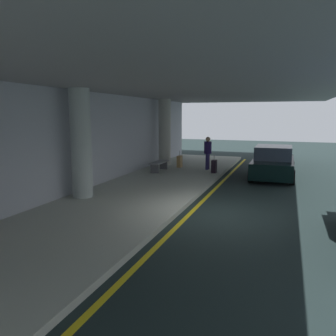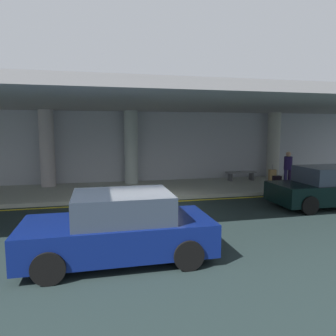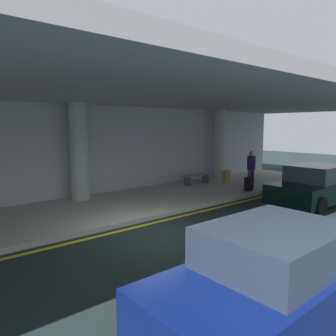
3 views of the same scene
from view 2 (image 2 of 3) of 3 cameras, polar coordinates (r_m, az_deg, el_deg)
The scene contains 14 objects.
ground_plane at distance 11.65m, azimuth -4.11°, elevation -7.22°, with size 60.00×60.00×0.00m, color #1C2828.
sidewalk at distance 14.63m, azimuth -5.99°, elevation -4.00°, with size 26.00×4.20×0.15m, color #ACB0A3.
lane_stripe_yellow at distance 12.34m, azimuth -4.63°, elevation -6.39°, with size 26.00×0.14×0.01m, color yellow.
support_column_far_left at distance 15.96m, azimuth -21.20°, elevation 3.36°, with size 0.69×0.69×3.65m, color #B2A9AB.
support_column_left_mid at distance 15.89m, azimuth -6.75°, elevation 3.77°, with size 0.69×0.69×3.65m, color #A5AFAB.
support_column_center at distance 18.55m, azimuth 18.71°, elevation 3.91°, with size 0.69×0.69×3.65m, color #ABAB9F.
ceiling_overhang at distance 13.91m, azimuth -5.94°, elevation 11.47°, with size 28.00×13.20×0.30m, color #959294.
terminal_back_wall at distance 16.62m, azimuth -7.02°, elevation 3.65°, with size 26.00×0.30×3.80m, color #AAAEB8.
car_navy at distance 7.07m, azimuth -8.85°, elevation -10.76°, with size 4.10×1.92×1.50m.
car_black at distance 13.09m, azimuth 26.99°, elevation -3.20°, with size 4.10×1.92×1.50m.
traveler_with_luggage at distance 15.92m, azimuth 21.06°, elevation 0.24°, with size 0.38×0.38×1.68m.
suitcase_upright_primary at distance 15.07m, azimuth 19.24°, elevation -2.54°, with size 0.36×0.22×0.90m.
suitcase_upright_secondary at distance 17.39m, azimuth 18.50°, elevation -1.28°, with size 0.36×0.22×0.90m.
bench_metal at distance 17.15m, azimuth 13.16°, elevation -1.07°, with size 1.60×0.50×0.48m.
Camera 2 is at (-1.72, -11.16, 2.86)m, focal length 33.38 mm.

